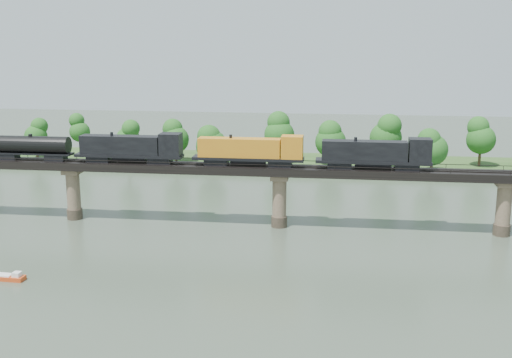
# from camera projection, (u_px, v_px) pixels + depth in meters

# --- Properties ---
(ground) EXTENTS (400.00, 400.00, 0.00)m
(ground) POSITION_uv_depth(u_px,v_px,m) (259.00, 289.00, 90.99)
(ground) COLOR #344133
(ground) RESTS_ON ground
(far_bank) EXTENTS (300.00, 24.00, 1.60)m
(far_bank) POSITION_uv_depth(u_px,v_px,m) (298.00, 164.00, 172.94)
(far_bank) COLOR #28451B
(far_bank) RESTS_ON ground
(bridge) EXTENTS (236.00, 30.00, 11.50)m
(bridge) POSITION_uv_depth(u_px,v_px,m) (279.00, 198.00, 118.75)
(bridge) COLOR #473A2D
(bridge) RESTS_ON ground
(bridge_superstructure) EXTENTS (220.00, 4.90, 0.75)m
(bridge_superstructure) POSITION_uv_depth(u_px,v_px,m) (280.00, 165.00, 117.33)
(bridge_superstructure) COLOR black
(bridge_superstructure) RESTS_ON bridge
(far_treeline) EXTENTS (289.06, 17.54, 13.60)m
(far_treeline) POSITION_uv_depth(u_px,v_px,m) (266.00, 136.00, 167.85)
(far_treeline) COLOR #382619
(far_treeline) RESTS_ON far_bank
(freight_train) EXTENTS (83.07, 3.24, 5.72)m
(freight_train) POSITION_uv_depth(u_px,v_px,m) (209.00, 150.00, 118.45)
(freight_train) COLOR black
(freight_train) RESTS_ON bridge
(motorboat) EXTENTS (4.77, 1.96, 1.31)m
(motorboat) POSITION_uv_depth(u_px,v_px,m) (9.00, 277.00, 94.07)
(motorboat) COLOR #C73F16
(motorboat) RESTS_ON ground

